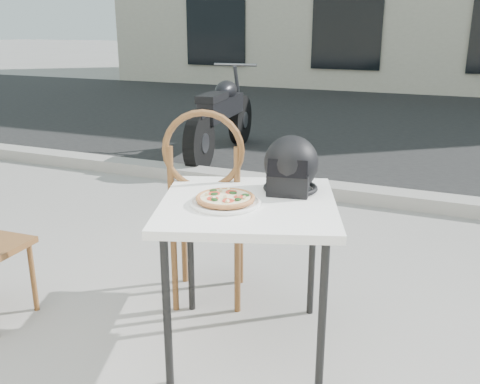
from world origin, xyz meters
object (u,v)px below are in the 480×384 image
at_px(helmet, 291,167).
at_px(cafe_chair_main, 206,199).
at_px(cafe_table_main, 248,215).
at_px(pizza, 225,198).
at_px(motorcycle, 222,118).
at_px(plate, 225,202).

height_order(helmet, cafe_chair_main, cafe_chair_main).
height_order(cafe_table_main, cafe_chair_main, cafe_chair_main).
relative_size(pizza, motorcycle, 0.14).
xyz_separation_m(cafe_table_main, plate, (-0.08, -0.08, 0.08)).
relative_size(cafe_table_main, cafe_chair_main, 0.90).
relative_size(plate, helmet, 1.28).
distance_m(plate, motorcycle, 4.02).
relative_size(cafe_table_main, helmet, 3.22).
distance_m(pizza, helmet, 0.38).
distance_m(pizza, motorcycle, 4.03).
relative_size(helmet, cafe_chair_main, 0.28).
distance_m(helmet, cafe_chair_main, 0.56).
bearing_deg(plate, pizza, 78.74).
xyz_separation_m(plate, cafe_chair_main, (-0.29, 0.39, -0.14)).
xyz_separation_m(pizza, motorcycle, (-1.70, 3.63, -0.32)).
relative_size(cafe_chair_main, motorcycle, 0.53).
distance_m(plate, helmet, 0.38).
xyz_separation_m(cafe_table_main, pizza, (-0.08, -0.08, 0.10)).
xyz_separation_m(cafe_chair_main, motorcycle, (-1.41, 3.24, -0.16)).
distance_m(cafe_table_main, pizza, 0.15).
distance_m(helmet, motorcycle, 3.86).
xyz_separation_m(helmet, motorcycle, (-1.91, 3.33, -0.41)).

